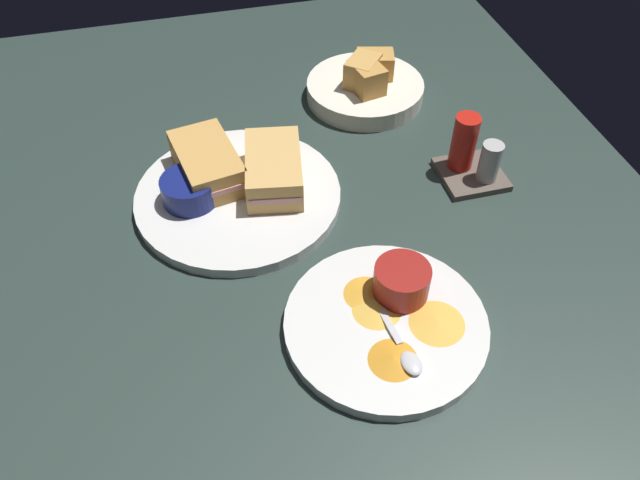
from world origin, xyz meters
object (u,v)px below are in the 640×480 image
(ramekin_dark_sauce, at_px, (189,189))
(condiment_caddy, at_px, (472,157))
(sandwich_half_near, at_px, (274,169))
(bread_basket_rear, at_px, (366,86))
(sandwich_half_far, at_px, (207,164))
(plate_sandwich_main, at_px, (238,196))
(plate_chips_companion, at_px, (386,325))
(spoon_by_dark_ramekin, at_px, (233,191))
(spoon_by_gravy_ramekin, at_px, (406,354))
(ramekin_light_gravy, at_px, (402,280))

(ramekin_dark_sauce, xyz_separation_m, condiment_caddy, (0.03, 0.40, -0.00))
(sandwich_half_near, distance_m, bread_basket_rear, 0.27)
(sandwich_half_far, bearing_deg, plate_sandwich_main, 38.03)
(plate_sandwich_main, bearing_deg, sandwich_half_far, -141.97)
(condiment_caddy, bearing_deg, plate_chips_companion, -42.06)
(spoon_by_dark_ramekin, bearing_deg, plate_chips_companion, 27.53)
(plate_sandwich_main, relative_size, spoon_by_gravy_ramekin, 2.89)
(ramekin_dark_sauce, bearing_deg, sandwich_half_far, 143.50)
(sandwich_half_near, xyz_separation_m, ramekin_dark_sauce, (0.01, -0.12, -0.00))
(ramekin_dark_sauce, distance_m, condiment_caddy, 0.40)
(ramekin_dark_sauce, bearing_deg, ramekin_light_gravy, 44.65)
(condiment_caddy, bearing_deg, plate_sandwich_main, -95.44)
(bread_basket_rear, bearing_deg, ramekin_dark_sauce, -58.03)
(ramekin_dark_sauce, bearing_deg, sandwich_half_near, 93.15)
(sandwich_half_far, bearing_deg, plate_chips_companion, 28.20)
(ramekin_dark_sauce, bearing_deg, plate_chips_companion, 36.52)
(spoon_by_gravy_ramekin, height_order, bread_basket_rear, bread_basket_rear)
(spoon_by_gravy_ramekin, bearing_deg, sandwich_half_far, -154.51)
(spoon_by_dark_ramekin, bearing_deg, bread_basket_rear, 127.78)
(sandwich_half_near, height_order, bread_basket_rear, bread_basket_rear)
(sandwich_half_far, xyz_separation_m, ramekin_dark_sauce, (0.04, -0.03, -0.00))
(plate_sandwich_main, xyz_separation_m, sandwich_half_near, (-0.01, 0.05, 0.03))
(plate_chips_companion, bearing_deg, ramekin_dark_sauce, -143.48)
(sandwich_half_near, bearing_deg, sandwich_half_far, -111.97)
(spoon_by_gravy_ramekin, bearing_deg, bread_basket_rear, 167.33)
(sandwich_half_far, bearing_deg, ramekin_dark_sauce, -36.50)
(sandwich_half_near, height_order, ramekin_light_gravy, sandwich_half_near)
(ramekin_dark_sauce, bearing_deg, spoon_by_dark_ramekin, 88.01)
(plate_chips_companion, relative_size, condiment_caddy, 2.50)
(spoon_by_gravy_ramekin, bearing_deg, spoon_by_dark_ramekin, -155.50)
(ramekin_light_gravy, relative_size, spoon_by_gravy_ramekin, 0.67)
(sandwich_half_far, relative_size, ramekin_dark_sauce, 1.88)
(ramekin_dark_sauce, bearing_deg, bread_basket_rear, 121.97)
(sandwich_half_far, height_order, condiment_caddy, condiment_caddy)
(sandwich_half_near, relative_size, condiment_caddy, 1.50)
(sandwich_half_near, relative_size, ramekin_light_gravy, 2.12)
(plate_chips_companion, distance_m, condiment_caddy, 0.31)
(plate_sandwich_main, height_order, sandwich_half_far, sandwich_half_far)
(plate_sandwich_main, distance_m, spoon_by_dark_ramekin, 0.01)
(plate_sandwich_main, distance_m, plate_chips_companion, 0.29)
(spoon_by_dark_ramekin, height_order, bread_basket_rear, bread_basket_rear)
(sandwich_half_near, height_order, spoon_by_dark_ramekin, sandwich_half_near)
(ramekin_dark_sauce, height_order, spoon_by_dark_ramekin, ramekin_dark_sauce)
(plate_chips_companion, height_order, spoon_by_gravy_ramekin, spoon_by_gravy_ramekin)
(bread_basket_rear, distance_m, condiment_caddy, 0.25)
(ramekin_dark_sauce, distance_m, ramekin_light_gravy, 0.32)
(sandwich_half_near, bearing_deg, condiment_caddy, 81.99)
(bread_basket_rear, bearing_deg, spoon_by_dark_ramekin, -52.22)
(plate_sandwich_main, bearing_deg, spoon_by_gravy_ramekin, 23.48)
(spoon_by_gravy_ramekin, bearing_deg, plate_sandwich_main, -156.52)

